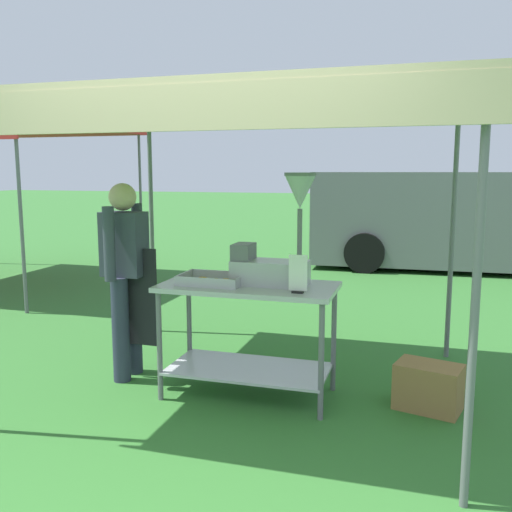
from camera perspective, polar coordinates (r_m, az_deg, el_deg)
The scene contains 9 objects.
ground_plane at distance 8.87m, azimuth 8.48°, elevation -2.57°, with size 70.00×70.00×0.00m, color #33702D.
stall_canopy at distance 4.23m, azimuth -0.41°, elevation 14.27°, with size 3.18×2.66×2.19m.
donut_cart at distance 4.26m, azimuth -0.77°, elevation -6.16°, with size 1.31×0.66×0.86m.
donut_tray at distance 4.24m, azimuth -4.43°, elevation -2.55°, with size 0.48×0.33×0.07m.
donut_fryer at distance 4.15m, azimuth 2.09°, elevation 0.80°, with size 0.62×0.28×0.83m.
menu_sign at distance 3.90m, azimuth 4.28°, elevation -2.10°, with size 0.13×0.05×0.27m.
vendor at distance 4.70m, azimuth -13.09°, elevation -1.42°, with size 0.45×0.53×1.61m.
supply_crate at distance 4.33m, azimuth 17.10°, elevation -12.58°, with size 0.51×0.40×0.34m.
van_grey at distance 10.56m, azimuth 19.82°, elevation 3.60°, with size 5.01×2.22×1.69m.
Camera 1 is at (1.20, -2.62, 1.70)m, focal length 39.39 mm.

